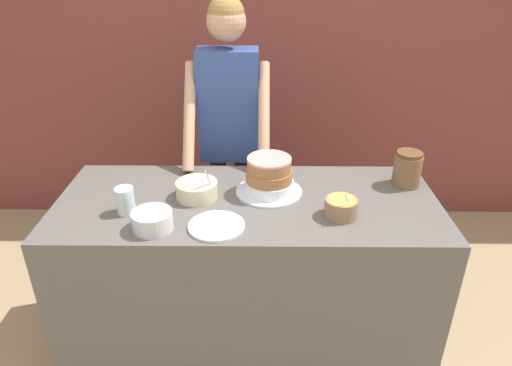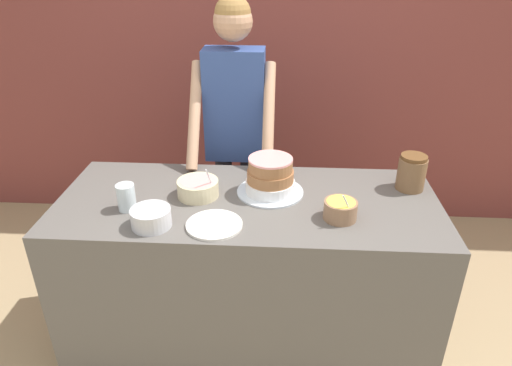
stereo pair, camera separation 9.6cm
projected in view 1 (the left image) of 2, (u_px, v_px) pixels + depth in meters
The scene contains 10 objects.
wall_back at pixel (252, 50), 3.21m from camera, with size 10.00×0.05×2.60m.
counter at pixel (248, 274), 2.36m from camera, with size 1.80×0.75×0.88m.
person_baker at pixel (229, 117), 2.60m from camera, with size 0.46×0.47×1.73m.
cake at pixel (269, 177), 2.18m from camera, with size 0.32×0.32×0.18m.
frosting_bowl_yellow at pixel (341, 207), 2.00m from camera, with size 0.15×0.15×0.15m.
frosting_bowl_pink at pixel (197, 189), 2.16m from camera, with size 0.20×0.20×0.17m.
frosting_bowl_white at pixel (152, 220), 1.91m from camera, with size 0.17×0.17×0.08m.
drinking_glass at pixel (125, 201), 2.02m from camera, with size 0.08×0.08×0.12m.
ceramic_plate at pixel (216, 226), 1.94m from camera, with size 0.24×0.24×0.01m.
stoneware_jar at pixel (407, 169), 2.25m from camera, with size 0.14×0.14×0.18m.
Camera 1 is at (0.06, -1.50, 1.94)m, focal length 32.00 mm.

